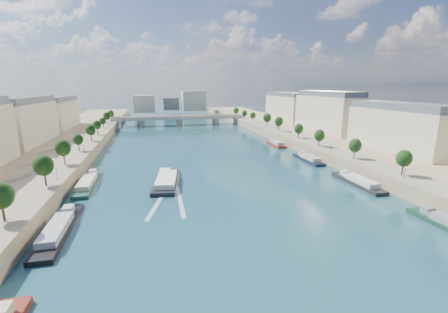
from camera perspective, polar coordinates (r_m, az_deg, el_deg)
ground at (r=134.62m, az=-3.31°, el=-1.07°), size 700.00×700.00×0.00m
quay_left at (r=140.84m, az=-33.53°, el=-1.64°), size 44.00×520.00×5.00m
quay_right at (r=162.64m, az=22.50°, el=1.36°), size 44.00×520.00×5.00m
pave_left at (r=135.78m, az=-27.73°, el=-0.31°), size 14.00×520.00×0.10m
pave_right at (r=153.87m, az=18.05°, el=2.05°), size 14.00×520.00×0.10m
trees_left at (r=136.16m, az=-26.97°, el=2.15°), size 4.80×268.80×8.26m
trees_right at (r=160.45m, az=15.73°, el=4.63°), size 4.80×268.80×8.26m
lamps_left at (r=124.64m, az=-26.93°, el=-0.04°), size 0.36×200.36×4.28m
lamps_right at (r=155.35m, az=15.75°, el=3.34°), size 0.36×200.36×4.28m
buildings_right at (r=177.87m, az=24.07°, el=6.73°), size 16.00×226.00×23.20m
skyline at (r=349.31m, az=-9.40°, el=10.16°), size 79.00×42.00×22.00m
bridge at (r=261.98m, az=-8.52°, el=7.04°), size 112.00×12.00×8.15m
tour_barge at (r=107.04m, az=-10.95°, el=-4.60°), size 11.28×27.62×3.72m
wake at (r=91.72m, az=-10.39°, el=-8.34°), size 11.13×26.02×0.04m
moored_barges_left at (r=69.71m, az=-31.97°, el=-16.92°), size 5.00×129.02×3.60m
moored_barges_right at (r=111.88m, az=25.11°, el=-4.96°), size 5.00×164.49×3.60m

